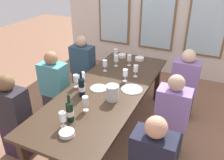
{
  "coord_description": "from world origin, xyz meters",
  "views": [
    {
      "loc": [
        1.16,
        -2.36,
        2.24
      ],
      "look_at": [
        0.0,
        0.15,
        0.79
      ],
      "focal_mm": 37.62,
      "sensor_mm": 36.0,
      "label": 1
    }
  ],
  "objects_px": {
    "water_bottle": "(81,84)",
    "wine_glass_8": "(105,64)",
    "white_plate_1": "(99,88)",
    "wine_glass_9": "(129,58)",
    "wine_glass_3": "(116,59)",
    "seated_person_1": "(171,119)",
    "wine_glass_4": "(116,52)",
    "wine_glass_7": "(63,117)",
    "wine_glass_1": "(82,76)",
    "seated_person_3": "(184,86)",
    "wine_glass_0": "(76,79)",
    "tasting_bowl_1": "(122,56)",
    "seated_person_0": "(55,89)",
    "wine_glass_5": "(125,73)",
    "dining_table": "(107,93)",
    "seated_person_4": "(14,119)",
    "white_plate_0": "(132,89)",
    "metal_pitcher": "(112,93)",
    "wine_bottle_1": "(82,87)",
    "wine_glass_2": "(85,101)",
    "tasting_bowl_2": "(67,133)",
    "tasting_bowl_0": "(139,59)",
    "wine_glass_6": "(136,69)",
    "seated_person_2": "(83,68)",
    "wine_bottle_0": "(70,111)"
  },
  "relations": [
    {
      "from": "water_bottle",
      "to": "wine_glass_8",
      "type": "height_order",
      "value": "water_bottle"
    },
    {
      "from": "white_plate_1",
      "to": "wine_glass_9",
      "type": "relative_size",
      "value": 1.25
    },
    {
      "from": "wine_glass_3",
      "to": "seated_person_1",
      "type": "xyz_separation_m",
      "value": [
        1.04,
        -0.7,
        -0.33
      ]
    },
    {
      "from": "wine_glass_4",
      "to": "wine_glass_7",
      "type": "height_order",
      "value": "same"
    },
    {
      "from": "water_bottle",
      "to": "wine_glass_1",
      "type": "height_order",
      "value": "water_bottle"
    },
    {
      "from": "wine_glass_1",
      "to": "seated_person_3",
      "type": "height_order",
      "value": "seated_person_3"
    },
    {
      "from": "wine_glass_9",
      "to": "wine_glass_0",
      "type": "bearing_deg",
      "value": -111.86
    },
    {
      "from": "tasting_bowl_1",
      "to": "seated_person_0",
      "type": "relative_size",
      "value": 0.12
    },
    {
      "from": "tasting_bowl_1",
      "to": "wine_glass_1",
      "type": "height_order",
      "value": "wine_glass_1"
    },
    {
      "from": "white_plate_1",
      "to": "water_bottle",
      "type": "distance_m",
      "value": 0.25
    },
    {
      "from": "wine_glass_4",
      "to": "wine_glass_5",
      "type": "relative_size",
      "value": 1.0
    },
    {
      "from": "dining_table",
      "to": "seated_person_4",
      "type": "height_order",
      "value": "seated_person_4"
    },
    {
      "from": "white_plate_0",
      "to": "water_bottle",
      "type": "xyz_separation_m",
      "value": [
        -0.56,
        -0.32,
        0.11
      ]
    },
    {
      "from": "white_plate_0",
      "to": "wine_glass_9",
      "type": "distance_m",
      "value": 0.77
    },
    {
      "from": "metal_pitcher",
      "to": "wine_bottle_1",
      "type": "distance_m",
      "value": 0.38
    },
    {
      "from": "metal_pitcher",
      "to": "seated_person_3",
      "type": "height_order",
      "value": "seated_person_3"
    },
    {
      "from": "wine_glass_2",
      "to": "wine_glass_3",
      "type": "distance_m",
      "value": 1.25
    },
    {
      "from": "wine_bottle_1",
      "to": "wine_glass_3",
      "type": "height_order",
      "value": "wine_bottle_1"
    },
    {
      "from": "tasting_bowl_2",
      "to": "wine_glass_0",
      "type": "relative_size",
      "value": 0.85
    },
    {
      "from": "wine_glass_1",
      "to": "wine_glass_5",
      "type": "xyz_separation_m",
      "value": [
        0.48,
        0.32,
        0.0
      ]
    },
    {
      "from": "wine_glass_1",
      "to": "seated_person_1",
      "type": "bearing_deg",
      "value": 1.32
    },
    {
      "from": "white_plate_0",
      "to": "wine_bottle_1",
      "type": "xyz_separation_m",
      "value": [
        -0.49,
        -0.4,
        0.12
      ]
    },
    {
      "from": "tasting_bowl_0",
      "to": "metal_pitcher",
      "type": "bearing_deg",
      "value": -85.39
    },
    {
      "from": "seated_person_1",
      "to": "wine_glass_9",
      "type": "bearing_deg",
      "value": 136.84
    },
    {
      "from": "wine_glass_4",
      "to": "water_bottle",
      "type": "bearing_deg",
      "value": -87.72
    },
    {
      "from": "wine_glass_6",
      "to": "seated_person_2",
      "type": "height_order",
      "value": "seated_person_2"
    },
    {
      "from": "metal_pitcher",
      "to": "seated_person_1",
      "type": "distance_m",
      "value": 0.78
    },
    {
      "from": "white_plate_0",
      "to": "seated_person_3",
      "type": "distance_m",
      "value": 0.98
    },
    {
      "from": "seated_person_0",
      "to": "wine_glass_0",
      "type": "bearing_deg",
      "value": -15.32
    },
    {
      "from": "tasting_bowl_2",
      "to": "wine_glass_0",
      "type": "bearing_deg",
      "value": 116.94
    },
    {
      "from": "wine_glass_4",
      "to": "seated_person_1",
      "type": "xyz_separation_m",
      "value": [
        1.16,
        -0.95,
        -0.34
      ]
    },
    {
      "from": "wine_glass_3",
      "to": "metal_pitcher",
      "type": "bearing_deg",
      "value": -68.64
    },
    {
      "from": "wine_glass_8",
      "to": "seated_person_4",
      "type": "bearing_deg",
      "value": -115.48
    },
    {
      "from": "wine_glass_7",
      "to": "seated_person_1",
      "type": "distance_m",
      "value": 1.3
    },
    {
      "from": "tasting_bowl_2",
      "to": "white_plate_1",
      "type": "bearing_deg",
      "value": 98.73
    },
    {
      "from": "wine_bottle_0",
      "to": "seated_person_2",
      "type": "xyz_separation_m",
      "value": [
        -0.81,
        1.56,
        -0.33
      ]
    },
    {
      "from": "metal_pitcher",
      "to": "tasting_bowl_2",
      "type": "bearing_deg",
      "value": -100.04
    },
    {
      "from": "wine_glass_4",
      "to": "wine_glass_6",
      "type": "xyz_separation_m",
      "value": [
        0.52,
        -0.47,
        -0.0
      ]
    },
    {
      "from": "white_plate_1",
      "to": "seated_person_3",
      "type": "xyz_separation_m",
      "value": [
        0.95,
        0.93,
        -0.22
      ]
    },
    {
      "from": "dining_table",
      "to": "wine_glass_8",
      "type": "height_order",
      "value": "wine_glass_8"
    },
    {
      "from": "white_plate_1",
      "to": "seated_person_2",
      "type": "bearing_deg",
      "value": 131.84
    },
    {
      "from": "wine_glass_3",
      "to": "wine_glass_7",
      "type": "height_order",
      "value": "same"
    },
    {
      "from": "wine_bottle_0",
      "to": "wine_glass_3",
      "type": "xyz_separation_m",
      "value": [
        -0.13,
        1.46,
        -0.0
      ]
    },
    {
      "from": "tasting_bowl_2",
      "to": "wine_glass_8",
      "type": "distance_m",
      "value": 1.46
    },
    {
      "from": "wine_glass_1",
      "to": "wine_glass_8",
      "type": "height_order",
      "value": "same"
    },
    {
      "from": "wine_glass_9",
      "to": "seated_person_0",
      "type": "distance_m",
      "value": 1.22
    },
    {
      "from": "wine_glass_4",
      "to": "seated_person_3",
      "type": "height_order",
      "value": "seated_person_3"
    },
    {
      "from": "wine_bottle_0",
      "to": "wine_glass_4",
      "type": "distance_m",
      "value": 1.73
    },
    {
      "from": "wine_glass_6",
      "to": "wine_glass_3",
      "type": "bearing_deg",
      "value": 151.22
    },
    {
      "from": "seated_person_0",
      "to": "water_bottle",
      "type": "bearing_deg",
      "value": -19.54
    }
  ]
}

